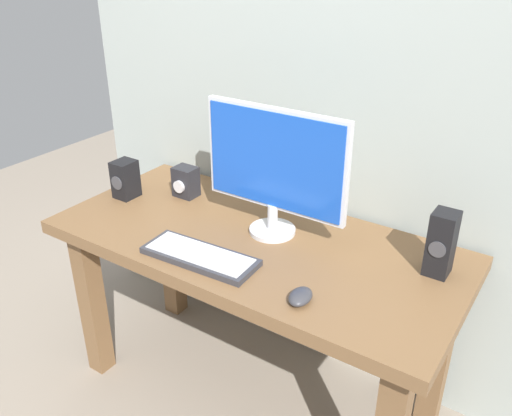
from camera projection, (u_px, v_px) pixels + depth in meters
ground_plane at (254, 391)px, 2.20m from camera, size 6.00×6.00×0.00m
desk at (254, 267)px, 1.93m from camera, size 1.45×0.67×0.73m
monitor at (275, 166)px, 1.80m from camera, size 0.53×0.16×0.45m
keyboard_primary at (200, 256)px, 1.74m from camera, size 0.40×0.16×0.02m
mouse at (300, 297)px, 1.54m from camera, size 0.07×0.10×0.03m
speaker_right at (441, 244)px, 1.63m from camera, size 0.07×0.09×0.21m
speaker_left at (125, 179)px, 2.14m from camera, size 0.08×0.09×0.15m
audio_controller at (186, 182)px, 2.15m from camera, size 0.09×0.08×0.12m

